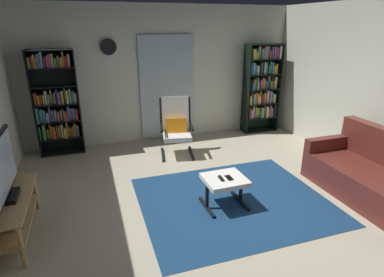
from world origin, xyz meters
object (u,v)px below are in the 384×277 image
at_px(television, 2,171).
at_px(bookshelf_near_sofa, 261,85).
at_px(leather_sofa, 383,179).
at_px(tv_remote, 221,178).
at_px(bookshelf_near_tv, 56,103).
at_px(lounge_armchair, 176,125).
at_px(cell_phone, 229,178).
at_px(wall_clock, 108,47).
at_px(ottoman, 225,183).
at_px(tv_stand, 11,213).

height_order(television, bookshelf_near_sofa, bookshelf_near_sofa).
relative_size(leather_sofa, tv_remote, 13.46).
bearing_deg(bookshelf_near_sofa, bookshelf_near_tv, 179.96).
bearing_deg(bookshelf_near_tv, bookshelf_near_sofa, -0.04).
bearing_deg(bookshelf_near_tv, lounge_armchair, -18.88).
relative_size(lounge_armchair, tv_remote, 7.10).
xyz_separation_m(television, bookshelf_near_tv, (0.38, 2.47, 0.12)).
bearing_deg(bookshelf_near_tv, leather_sofa, -37.48).
bearing_deg(television, cell_phone, -3.87).
xyz_separation_m(television, wall_clock, (1.36, 2.64, 1.04)).
relative_size(ottoman, tv_remote, 3.69).
height_order(leather_sofa, lounge_armchair, lounge_armchair).
height_order(bookshelf_near_sofa, lounge_armchair, bookshelf_near_sofa).
bearing_deg(tv_stand, television, 81.60).
bearing_deg(tv_remote, lounge_armchair, 93.10).
bearing_deg(tv_remote, television, 178.18).
height_order(lounge_armchair, ottoman, lounge_armchair).
distance_m(tv_stand, wall_clock, 3.35).
relative_size(cell_phone, wall_clock, 0.48).
bearing_deg(tv_stand, wall_clock, 62.84).
height_order(lounge_armchair, wall_clock, wall_clock).
xyz_separation_m(bookshelf_near_tv, wall_clock, (0.98, 0.17, 0.91)).
distance_m(leather_sofa, ottoman, 2.10).
bearing_deg(ottoman, leather_sofa, -14.89).
distance_m(leather_sofa, lounge_armchair, 3.26).
height_order(television, wall_clock, wall_clock).
relative_size(bookshelf_near_tv, leather_sofa, 0.95).
distance_m(tv_stand, bookshelf_near_tv, 2.59).
height_order(bookshelf_near_tv, lounge_armchair, bookshelf_near_tv).
relative_size(tv_stand, wall_clock, 4.11).
bearing_deg(lounge_armchair, television, -142.87).
height_order(television, cell_phone, television).
distance_m(tv_stand, tv_remote, 2.41).
distance_m(tv_stand, lounge_armchair, 2.98).
bearing_deg(tv_remote, tv_stand, 178.56).
xyz_separation_m(tv_stand, bookshelf_near_sofa, (4.44, 2.48, 0.69)).
height_order(tv_remote, cell_phone, tv_remote).
xyz_separation_m(tv_stand, tv_remote, (2.40, -0.14, 0.09)).
bearing_deg(ottoman, television, 176.70).
bearing_deg(lounge_armchair, cell_phone, -85.83).
height_order(bookshelf_near_sofa, cell_phone, bookshelf_near_sofa).
distance_m(tv_stand, leather_sofa, 4.54).
xyz_separation_m(tv_remote, cell_phone, (0.11, -0.01, -0.00)).
distance_m(television, tv_remote, 2.44).
relative_size(ottoman, cell_phone, 3.79).
height_order(bookshelf_near_tv, bookshelf_near_sofa, bookshelf_near_sofa).
bearing_deg(cell_phone, tv_remote, 175.32).
distance_m(tv_stand, television, 0.49).
xyz_separation_m(leather_sofa, ottoman, (-2.03, 0.54, 0.02)).
bearing_deg(wall_clock, lounge_armchair, -40.37).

